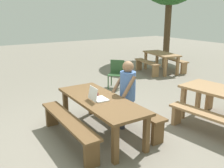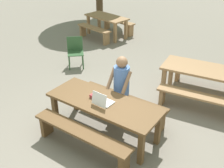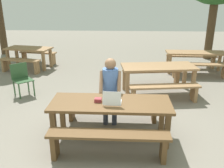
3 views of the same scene
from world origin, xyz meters
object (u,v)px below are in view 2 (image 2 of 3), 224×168
Objects in this scene: picnic_table_mid at (107,20)px; picnic_table_rear at (206,73)px; laptop at (102,101)px; person_seated at (121,83)px; plastic_chair at (75,51)px; picnic_table_front at (104,106)px; small_pouch at (94,96)px.

picnic_table_rear is (4.36, -2.26, 0.03)m from picnic_table_mid.
laptop is 0.71m from person_seated.
plastic_chair is at bearing 177.36° from picnic_table_rear.
picnic_table_rear is at bearing 63.73° from picnic_table_front.
plastic_chair is (-2.48, 2.06, -0.32)m from laptop.
person_seated is (-0.04, 0.62, 0.18)m from picnic_table_front.
picnic_table_mid is 0.85× the size of picnic_table_rear.
plastic_chair is 3.61m from picnic_table_rear.
picnic_table_rear is (1.14, 2.30, 0.03)m from picnic_table_front.
person_seated is at bearing -81.25° from laptop.
picnic_table_rear is (1.10, 2.38, -0.13)m from laptop.
small_pouch is 0.09× the size of person_seated.
laptop is 0.16× the size of picnic_table_rear.
picnic_table_mid is at bearing 125.25° from picnic_table_front.
picnic_table_front is 6.57× the size of laptop.
laptop reaches higher than plastic_chair.
person_seated reaches higher than laptop.
small_pouch reaches higher than picnic_table_mid.
laptop reaches higher than small_pouch.
laptop is at bearing -82.85° from plastic_chair.
person_seated is 0.79× the size of picnic_table_mid.
laptop is 2.63m from picnic_table_rear.
picnic_table_mid reaches higher than picnic_table_front.
picnic_table_mid is 4.91m from picnic_table_rear.
plastic_chair reaches higher than picnic_table_front.
person_seated reaches higher than picnic_table_rear.
person_seated is 1.62× the size of plastic_chair.
picnic_table_rear is (3.59, 0.32, 0.20)m from plastic_chair.
picnic_table_front is 0.65m from person_seated.
small_pouch is at bearing -15.13° from laptop.
small_pouch is 0.06× the size of picnic_table_rear.
picnic_table_front is 0.26m from small_pouch.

